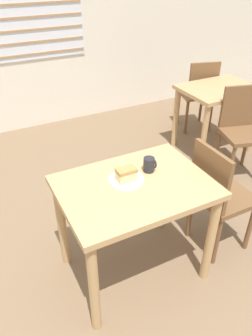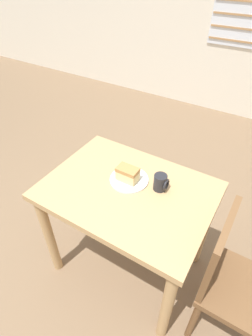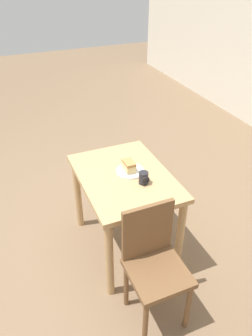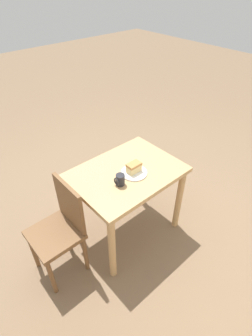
# 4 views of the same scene
# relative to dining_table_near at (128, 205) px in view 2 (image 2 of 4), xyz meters

# --- Properties ---
(ground_plane) EXTENTS (14.00, 14.00, 0.00)m
(ground_plane) POSITION_rel_dining_table_near_xyz_m (-0.05, -0.33, -0.63)
(ground_plane) COLOR #7A6047
(dining_table_near) EXTENTS (0.92, 0.68, 0.76)m
(dining_table_near) POSITION_rel_dining_table_near_xyz_m (0.00, 0.00, 0.00)
(dining_table_near) COLOR tan
(dining_table_near) RESTS_ON ground_plane
(chair_near_window) EXTENTS (0.38, 0.38, 0.89)m
(chair_near_window) POSITION_rel_dining_table_near_xyz_m (0.65, -0.06, -0.14)
(chair_near_window) COLOR brown
(chair_near_window) RESTS_ON ground_plane
(plate) EXTENTS (0.22, 0.22, 0.01)m
(plate) POSITION_rel_dining_table_near_xyz_m (-0.03, 0.06, 0.14)
(plate) COLOR white
(plate) RESTS_ON dining_table_near
(cake_slice) EXTENTS (0.12, 0.08, 0.08)m
(cake_slice) POSITION_rel_dining_table_near_xyz_m (-0.03, 0.05, 0.18)
(cake_slice) COLOR #E5CC89
(cake_slice) RESTS_ON plate
(coffee_mug) EXTENTS (0.08, 0.07, 0.10)m
(coffee_mug) POSITION_rel_dining_table_near_xyz_m (0.15, 0.09, 0.18)
(coffee_mug) COLOR #232328
(coffee_mug) RESTS_ON dining_table_near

